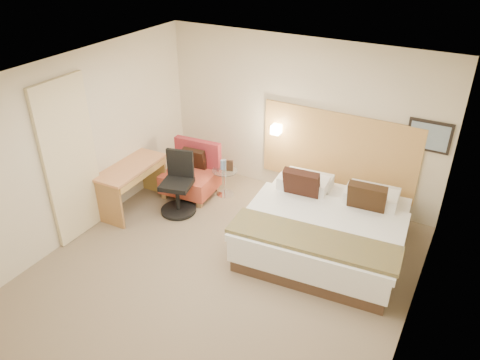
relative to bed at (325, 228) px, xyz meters
The scene contains 20 objects.
floor 1.59m from the bed, 131.32° to the right, with size 4.80×5.00×0.02m, color #7D6B54.
ceiling 2.83m from the bed, 131.32° to the right, with size 4.80×5.00×0.02m, color silver.
wall_back 1.96m from the bed, 127.38° to the left, with size 4.80×0.02×2.70m, color beige.
wall_front 3.95m from the bed, 105.59° to the right, with size 4.80×0.02×2.70m, color beige.
wall_left 3.76m from the bed, 161.24° to the right, with size 0.02×5.00×2.70m, color beige.
wall_right 2.07m from the bed, 40.14° to the right, with size 0.02×5.00×2.70m, color beige.
headboard_panel 1.47m from the bed, 104.05° to the left, with size 2.60×0.04×1.30m, color tan.
art_frame 2.01m from the bed, 52.87° to the left, with size 0.62×0.03×0.47m, color black.
art_canvas 2.00m from the bed, 52.45° to the left, with size 0.54×0.01×0.39m, color #748CA0.
lamp_arm 2.03m from the bed, 137.68° to the left, with size 0.02×0.02×0.12m, color silver.
lamp_shade 1.99m from the bed, 139.08° to the left, with size 0.15×0.15×0.15m, color #FCEBC5.
curtain 3.77m from the bed, 157.29° to the right, with size 0.06×0.90×2.42m, color beige.
bottle_a 2.18m from the bed, 164.12° to the left, with size 0.05×0.05×0.17m, color #8EB4DB.
bottle_b 2.16m from the bed, 163.18° to the left, with size 0.05×0.05×0.17m, color #85A6CD.
menu_folder 2.06m from the bed, 162.46° to the left, with size 0.11×0.04×0.19m, color #3C2618.
bed is the anchor object (origin of this frame).
lounge_chair 2.61m from the bed, behind, with size 0.92×0.82×0.91m.
side_table 2.11m from the bed, 163.91° to the left, with size 0.56×0.56×0.49m.
desk 3.19m from the bed, behind, with size 0.62×1.27×0.78m.
desk_chair 2.45m from the bed, behind, with size 0.71×0.71×1.03m.
Camera 1 is at (2.63, -4.25, 4.29)m, focal length 35.00 mm.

